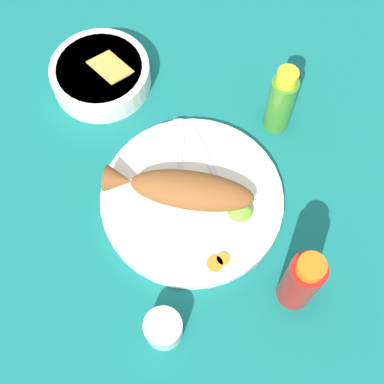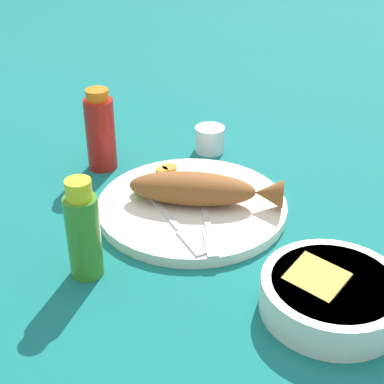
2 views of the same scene
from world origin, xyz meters
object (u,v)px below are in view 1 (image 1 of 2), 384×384
hot_sauce_bottle_green (281,101)px  hot_sauce_bottle_red (301,281)px  fork_near (179,156)px  guacamole_bowl (101,74)px  fried_fish (183,189)px  salt_cup (164,329)px  fork_far (205,156)px  main_plate (192,199)px

hot_sauce_bottle_green → hot_sauce_bottle_red: bearing=-99.4°
fork_near → hot_sauce_bottle_green: bearing=-69.2°
hot_sauce_bottle_red → hot_sauce_bottle_green: bearing=80.6°
fork_near → guacamole_bowl: size_ratio=0.96×
fried_fish → fork_near: 0.08m
salt_cup → hot_sauce_bottle_green: bearing=51.8°
fried_fish → fork_far: 0.09m
main_plate → guacamole_bowl: size_ratio=1.69×
fork_far → hot_sauce_bottle_green: (0.15, 0.06, 0.05)m
main_plate → fork_near: bearing=95.3°
fried_fish → fork_near: bearing=104.8°
hot_sauce_bottle_green → guacamole_bowl: size_ratio=0.81×
fork_far → hot_sauce_bottle_green: hot_sauce_bottle_green is taller
main_plate → fork_near: fork_near is taller
main_plate → fried_fish: (-0.01, 0.01, 0.04)m
main_plate → hot_sauce_bottle_red: bearing=-55.7°
fried_fish → guacamole_bowl: (-0.11, 0.28, -0.02)m
fried_fish → fork_near: size_ratio=1.43×
fried_fish → hot_sauce_bottle_green: hot_sauce_bottle_green is taller
fork_near → salt_cup: 0.31m
hot_sauce_bottle_red → guacamole_bowl: bearing=118.4°
fried_fish → hot_sauce_bottle_green: (0.20, 0.13, 0.03)m
fried_fish → fork_near: (0.01, 0.08, -0.03)m
fried_fish → hot_sauce_bottle_green: size_ratio=1.69×
hot_sauce_bottle_green → fried_fish: bearing=-148.1°
hot_sauce_bottle_green → guacamole_bowl: bearing=153.8°
fried_fish → hot_sauce_bottle_green: bearing=51.7°
main_plate → guacamole_bowl: guacamole_bowl is taller
hot_sauce_bottle_red → guacamole_bowl: 0.55m
hot_sauce_bottle_red → hot_sauce_bottle_green: 0.33m
hot_sauce_bottle_green → fork_near: bearing=-166.1°
main_plate → hot_sauce_bottle_green: (0.19, 0.13, 0.06)m
guacamole_bowl → fork_far: bearing=-51.8°
fork_near → fried_fish: bearing=-178.1°
fried_fish → hot_sauce_bottle_green: 0.24m
hot_sauce_bottle_red → salt_cup: 0.23m
hot_sauce_bottle_red → salt_cup: (-0.22, -0.02, -0.05)m
main_plate → fork_far: (0.04, 0.08, 0.01)m
main_plate → guacamole_bowl: 0.31m
main_plate → fork_near: 0.08m
fork_near → fork_far: same height
main_plate → hot_sauce_bottle_green: 0.24m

